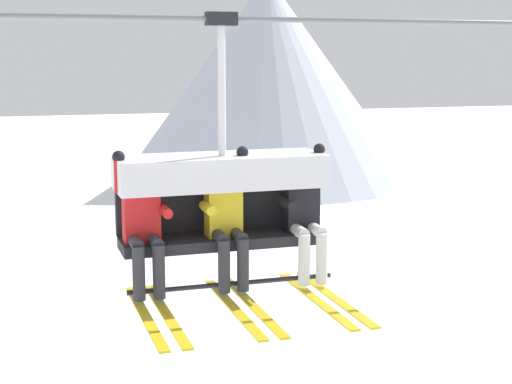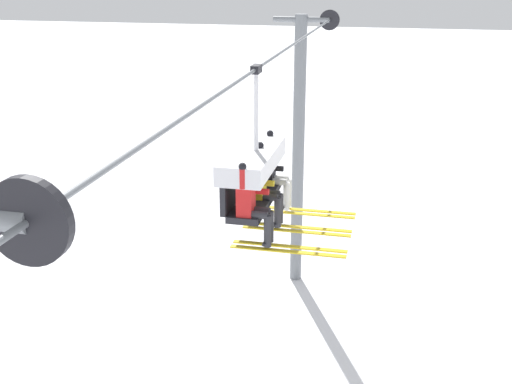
# 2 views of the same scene
# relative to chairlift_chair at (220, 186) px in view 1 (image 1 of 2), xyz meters

# --- Properties ---
(mountain_peak_central) EXTENTS (18.58, 18.58, 12.67)m
(mountain_peak_central) POSITION_rel_chairlift_chair_xyz_m (13.80, 40.16, -0.25)
(mountain_peak_central) COLOR silver
(mountain_peak_central) RESTS_ON ground_plane
(lift_cable) EXTENTS (17.33, 0.05, 0.05)m
(lift_cable) POSITION_rel_chairlift_chair_xyz_m (1.59, -0.07, 1.52)
(lift_cable) COLOR slate
(chairlift_chair) EXTENTS (1.95, 0.74, 2.45)m
(chairlift_chair) POSITION_rel_chairlift_chair_xyz_m (0.00, 0.00, 0.00)
(chairlift_chair) COLOR #232328
(skier_red) EXTENTS (0.48, 1.70, 1.34)m
(skier_red) POSITION_rel_chairlift_chair_xyz_m (-0.77, -0.21, -0.28)
(skier_red) COLOR red
(skier_yellow) EXTENTS (0.48, 1.70, 1.34)m
(skier_yellow) POSITION_rel_chairlift_chair_xyz_m (0.00, -0.21, -0.28)
(skier_yellow) COLOR yellow
(skier_black) EXTENTS (0.48, 1.70, 1.34)m
(skier_black) POSITION_rel_chairlift_chair_xyz_m (0.77, -0.21, -0.28)
(skier_black) COLOR black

